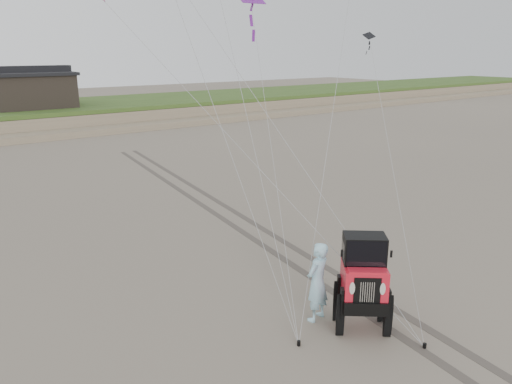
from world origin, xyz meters
TOP-DOWN VIEW (x-y plane):
  - ground at (0.00, 0.00)m, footprint 160.00×160.00m
  - dune_ridge at (0.00, 37.50)m, footprint 160.00×14.25m
  - cabin at (2.00, 37.00)m, footprint 6.40×5.40m
  - jeep at (-0.18, -0.57)m, footprint 4.75×5.12m
  - man at (-0.71, 0.39)m, footprint 0.82×0.64m
  - stake_main at (-1.82, -0.22)m, footprint 0.08×0.08m
  - stake_aux at (0.33, -1.96)m, footprint 0.08×0.08m
  - tire_tracks at (2.00, 8.00)m, footprint 5.22×29.74m

SIDE VIEW (x-z plane):
  - ground at x=0.00m, z-range 0.00..0.00m
  - tire_tracks at x=2.00m, z-range 0.00..0.01m
  - stake_main at x=-1.82m, z-range 0.00..0.12m
  - stake_aux at x=0.33m, z-range 0.00..0.12m
  - dune_ridge at x=0.00m, z-range -0.04..1.68m
  - jeep at x=-0.18m, z-range 0.00..1.82m
  - man at x=-0.71m, z-range 0.00..1.98m
  - cabin at x=2.00m, z-range 1.56..4.91m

